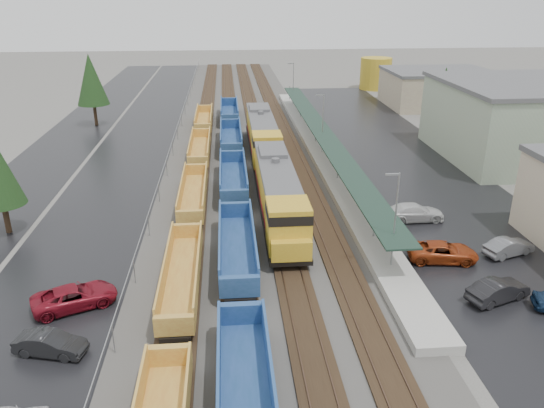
{
  "coord_description": "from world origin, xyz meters",
  "views": [
    {
      "loc": [
        -2.5,
        -14.35,
        19.97
      ],
      "look_at": [
        1.34,
        29.69,
        2.0
      ],
      "focal_mm": 35.0,
      "sensor_mm": 36.0,
      "label": 1
    }
  ],
  "objects_px": {
    "parked_car_west_c": "(75,297)",
    "parked_car_east_b": "(443,252)",
    "parked_car_east_a": "(498,291)",
    "parked_car_east_e": "(509,247)",
    "well_string_yellow": "(189,228)",
    "parked_car_east_c": "(414,213)",
    "well_string_blue": "(235,207)",
    "parked_car_west_b": "(50,344)",
    "storage_tank": "(376,74)",
    "locomotive_lead": "(278,194)",
    "locomotive_trail": "(262,135)"
  },
  "relations": [
    {
      "from": "parked_car_west_c",
      "to": "parked_car_east_b",
      "type": "xyz_separation_m",
      "value": [
        27.21,
        4.24,
        -0.01
      ]
    },
    {
      "from": "parked_car_west_c",
      "to": "well_string_blue",
      "type": "bearing_deg",
      "value": -62.35
    },
    {
      "from": "parked_car_east_a",
      "to": "parked_car_east_e",
      "type": "distance_m",
      "value": 7.59
    },
    {
      "from": "well_string_blue",
      "to": "parked_car_west_c",
      "type": "relative_size",
      "value": 17.35
    },
    {
      "from": "locomotive_lead",
      "to": "parked_car_east_b",
      "type": "bearing_deg",
      "value": -36.42
    },
    {
      "from": "locomotive_trail",
      "to": "parked_car_east_e",
      "type": "distance_m",
      "value": 34.53
    },
    {
      "from": "well_string_yellow",
      "to": "parked_car_east_c",
      "type": "xyz_separation_m",
      "value": [
        20.51,
        2.26,
        -0.3
      ]
    },
    {
      "from": "well_string_yellow",
      "to": "parked_car_west_b",
      "type": "relative_size",
      "value": 22.56
    },
    {
      "from": "well_string_blue",
      "to": "parked_car_east_e",
      "type": "xyz_separation_m",
      "value": [
        21.81,
        -9.06,
        -0.5
      ]
    },
    {
      "from": "parked_car_west_b",
      "to": "parked_car_west_c",
      "type": "xyz_separation_m",
      "value": [
        0.16,
        5.02,
        0.08
      ]
    },
    {
      "from": "well_string_yellow",
      "to": "parked_car_west_b",
      "type": "distance_m",
      "value": 16.51
    },
    {
      "from": "well_string_yellow",
      "to": "parked_car_east_a",
      "type": "distance_m",
      "value": 24.57
    },
    {
      "from": "parked_car_west_b",
      "to": "well_string_blue",
      "type": "bearing_deg",
      "value": -17.1
    },
    {
      "from": "well_string_yellow",
      "to": "parked_car_west_b",
      "type": "xyz_separation_m",
      "value": [
        -7.23,
        -14.83,
        -0.42
      ]
    },
    {
      "from": "storage_tank",
      "to": "parked_car_east_c",
      "type": "distance_m",
      "value": 70.58
    },
    {
      "from": "well_string_yellow",
      "to": "parked_car_east_a",
      "type": "bearing_deg",
      "value": -27.94
    },
    {
      "from": "parked_car_east_e",
      "to": "well_string_yellow",
      "type": "bearing_deg",
      "value": 59.78
    },
    {
      "from": "parked_car_west_b",
      "to": "parked_car_east_c",
      "type": "relative_size",
      "value": 0.75
    },
    {
      "from": "locomotive_trail",
      "to": "parked_car_east_a",
      "type": "distance_m",
      "value": 38.48
    },
    {
      "from": "locomotive_trail",
      "to": "well_string_blue",
      "type": "relative_size",
      "value": 0.23
    },
    {
      "from": "locomotive_lead",
      "to": "well_string_yellow",
      "type": "relative_size",
      "value": 0.23
    },
    {
      "from": "well_string_blue",
      "to": "storage_tank",
      "type": "height_order",
      "value": "storage_tank"
    },
    {
      "from": "storage_tank",
      "to": "parked_car_east_a",
      "type": "relative_size",
      "value": 1.41
    },
    {
      "from": "well_string_blue",
      "to": "parked_car_west_c",
      "type": "xyz_separation_m",
      "value": [
        -11.07,
        -13.74,
        -0.44
      ]
    },
    {
      "from": "parked_car_east_e",
      "to": "parked_car_east_b",
      "type": "bearing_deg",
      "value": 75.44
    },
    {
      "from": "locomotive_lead",
      "to": "parked_car_west_b",
      "type": "relative_size",
      "value": 5.25
    },
    {
      "from": "well_string_blue",
      "to": "parked_car_west_b",
      "type": "distance_m",
      "value": 21.87
    },
    {
      "from": "well_string_yellow",
      "to": "parked_car_east_c",
      "type": "distance_m",
      "value": 20.63
    },
    {
      "from": "parked_car_west_c",
      "to": "parked_car_east_b",
      "type": "distance_m",
      "value": 27.54
    },
    {
      "from": "parked_car_east_a",
      "to": "storage_tank",
      "type": "bearing_deg",
      "value": -30.2
    },
    {
      "from": "parked_car_west_b",
      "to": "parked_car_east_e",
      "type": "xyz_separation_m",
      "value": [
        33.04,
        9.7,
        0.02
      ]
    },
    {
      "from": "well_string_yellow",
      "to": "storage_tank",
      "type": "bearing_deg",
      "value": 63.51
    },
    {
      "from": "locomotive_lead",
      "to": "parked_car_east_a",
      "type": "distance_m",
      "value": 20.33
    },
    {
      "from": "well_string_yellow",
      "to": "parked_car_east_a",
      "type": "xyz_separation_m",
      "value": [
        21.71,
        -11.51,
        -0.34
      ]
    },
    {
      "from": "locomotive_lead",
      "to": "locomotive_trail",
      "type": "bearing_deg",
      "value": 90.0
    },
    {
      "from": "storage_tank",
      "to": "parked_car_west_c",
      "type": "bearing_deg",
      "value": -117.71
    },
    {
      "from": "parked_car_east_b",
      "to": "parked_car_east_e",
      "type": "relative_size",
      "value": 1.26
    },
    {
      "from": "well_string_blue",
      "to": "parked_car_east_e",
      "type": "distance_m",
      "value": 23.63
    },
    {
      "from": "well_string_yellow",
      "to": "parked_car_east_b",
      "type": "distance_m",
      "value": 20.9
    },
    {
      "from": "storage_tank",
      "to": "parked_car_west_b",
      "type": "xyz_separation_m",
      "value": [
        -42.71,
        -86.02,
        -2.58
      ]
    },
    {
      "from": "parked_car_east_b",
      "to": "parked_car_west_b",
      "type": "bearing_deg",
      "value": 116.54
    },
    {
      "from": "parked_car_east_a",
      "to": "parked_car_east_c",
      "type": "height_order",
      "value": "parked_car_east_c"
    },
    {
      "from": "parked_car_east_e",
      "to": "locomotive_lead",
      "type": "bearing_deg",
      "value": 45.45
    },
    {
      "from": "parked_car_east_e",
      "to": "well_string_blue",
      "type": "bearing_deg",
      "value": 48.46
    },
    {
      "from": "storage_tank",
      "to": "well_string_blue",
      "type": "bearing_deg",
      "value": -115.08
    },
    {
      "from": "locomotive_lead",
      "to": "storage_tank",
      "type": "bearing_deg",
      "value": 67.93
    },
    {
      "from": "locomotive_lead",
      "to": "parked_car_east_c",
      "type": "height_order",
      "value": "locomotive_lead"
    },
    {
      "from": "well_string_blue",
      "to": "parked_car_east_a",
      "type": "relative_size",
      "value": 20.66
    },
    {
      "from": "locomotive_lead",
      "to": "locomotive_trail",
      "type": "height_order",
      "value": "same"
    },
    {
      "from": "parked_car_west_b",
      "to": "parked_car_west_c",
      "type": "height_order",
      "value": "parked_car_west_c"
    }
  ]
}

